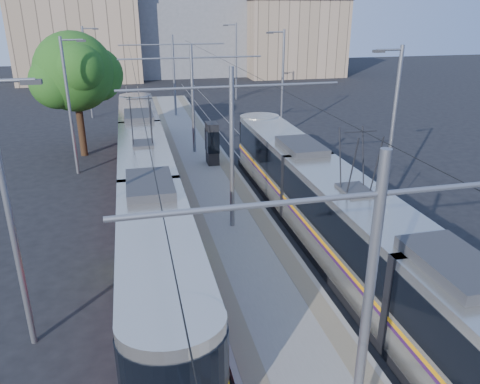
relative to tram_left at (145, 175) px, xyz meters
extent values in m
plane|color=black|center=(3.60, -11.72, -1.71)|extent=(160.00, 160.00, 0.00)
cube|color=gray|center=(3.60, 5.28, -1.56)|extent=(4.00, 50.00, 0.30)
cube|color=gray|center=(2.15, 5.28, -1.40)|extent=(0.70, 50.00, 0.01)
cube|color=gray|center=(5.05, 5.28, -1.40)|extent=(0.70, 50.00, 0.01)
cube|color=gray|center=(-0.72, 5.28, -1.69)|extent=(0.07, 70.00, 0.03)
cube|color=gray|center=(0.72, 5.28, -1.69)|extent=(0.07, 70.00, 0.03)
cube|color=gray|center=(6.48, 5.28, -1.69)|extent=(0.07, 70.00, 0.03)
cube|color=gray|center=(7.92, 5.28, -1.69)|extent=(0.07, 70.00, 0.03)
cube|color=black|center=(0.00, 0.00, -1.51)|extent=(2.30, 29.77, 0.40)
cube|color=beige|center=(0.00, 0.00, 0.14)|extent=(2.40, 28.17, 2.90)
cube|color=black|center=(0.00, 0.00, 0.64)|extent=(2.43, 28.17, 1.30)
cube|color=#F5B30C|center=(0.00, 0.00, -0.26)|extent=(2.43, 28.17, 0.12)
cube|color=#A7091F|center=(0.00, 0.00, -0.76)|extent=(2.42, 28.17, 1.10)
cube|color=#2D2D30|center=(0.00, 0.00, 1.74)|extent=(1.68, 3.00, 0.30)
cube|color=black|center=(7.20, -8.08, -1.51)|extent=(2.30, 27.35, 0.40)
cube|color=#B9B5A9|center=(7.20, -8.08, 0.14)|extent=(2.40, 25.75, 2.90)
cube|color=black|center=(7.20, -8.08, 0.64)|extent=(2.43, 25.75, 1.30)
cube|color=#FFA00D|center=(7.20, -8.08, -0.26)|extent=(2.43, 25.75, 0.12)
cube|color=#3B154B|center=(7.20, -8.08, -0.41)|extent=(2.43, 25.75, 0.10)
cube|color=#2D2D30|center=(7.20, -8.08, 1.74)|extent=(1.68, 3.00, 0.30)
cylinder|color=gray|center=(3.60, -15.72, 2.09)|extent=(0.20, 0.20, 7.00)
cylinder|color=gray|center=(3.60, -15.72, 4.79)|extent=(9.20, 0.10, 0.10)
cylinder|color=gray|center=(3.60, -3.72, 2.09)|extent=(0.20, 0.20, 7.00)
cylinder|color=gray|center=(3.60, -3.72, 4.79)|extent=(9.20, 0.10, 0.10)
cylinder|color=gray|center=(3.60, 8.28, 2.09)|extent=(0.20, 0.20, 7.00)
cylinder|color=gray|center=(3.60, 8.28, 4.79)|extent=(9.20, 0.10, 0.10)
cylinder|color=gray|center=(3.60, 20.28, 2.09)|extent=(0.20, 0.20, 7.00)
cylinder|color=gray|center=(3.60, 20.28, 4.79)|extent=(9.20, 0.10, 0.10)
cylinder|color=black|center=(0.00, 5.28, 3.84)|extent=(0.02, 70.00, 0.02)
cylinder|color=black|center=(7.20, 5.28, 3.84)|extent=(0.02, 70.00, 0.02)
cylinder|color=gray|center=(-3.90, -9.72, 2.29)|extent=(0.18, 0.18, 8.00)
cube|color=#2D2D30|center=(-2.80, -9.72, 6.04)|extent=(0.50, 0.22, 0.12)
cylinder|color=gray|center=(-3.90, 6.28, 2.29)|extent=(0.18, 0.18, 8.00)
cube|color=#2D2D30|center=(-2.80, 6.28, 6.04)|extent=(0.50, 0.22, 0.12)
cylinder|color=gray|center=(-3.90, 22.28, 2.29)|extent=(0.18, 0.18, 8.00)
cube|color=#2D2D30|center=(-2.80, 22.28, 6.04)|extent=(0.50, 0.22, 0.12)
cylinder|color=gray|center=(11.10, -3.72, 2.29)|extent=(0.18, 0.18, 8.00)
cube|color=#2D2D30|center=(10.00, -3.72, 6.04)|extent=(0.50, 0.22, 0.12)
cylinder|color=gray|center=(11.10, 12.28, 2.29)|extent=(0.18, 0.18, 8.00)
cube|color=#2D2D30|center=(10.00, 12.28, 6.04)|extent=(0.50, 0.22, 0.12)
cylinder|color=gray|center=(11.10, 28.28, 2.29)|extent=(0.18, 0.18, 8.00)
cube|color=#2D2D30|center=(10.00, 28.28, 6.04)|extent=(0.50, 0.22, 0.12)
cube|color=black|center=(4.33, 5.41, -0.11)|extent=(0.68, 1.13, 2.60)
cube|color=black|center=(4.33, 5.41, 0.06)|extent=(0.72, 1.18, 1.36)
cylinder|color=#382314|center=(-3.78, 10.14, -0.01)|extent=(0.47, 0.47, 3.39)
sphere|color=#184714|center=(-3.78, 10.14, 3.91)|extent=(5.09, 5.09, 5.09)
sphere|color=#184714|center=(-2.51, 10.98, 3.60)|extent=(3.61, 3.61, 3.61)
cube|color=tan|center=(-6.40, 48.28, 4.12)|extent=(16.00, 12.00, 11.65)
cube|color=gray|center=(9.60, 52.28, 5.88)|extent=(18.00, 14.00, 15.18)
cube|color=tan|center=(23.60, 46.28, 3.49)|extent=(14.00, 10.00, 10.40)
camera|label=1|loc=(-0.47, -22.40, 7.76)|focal=35.00mm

